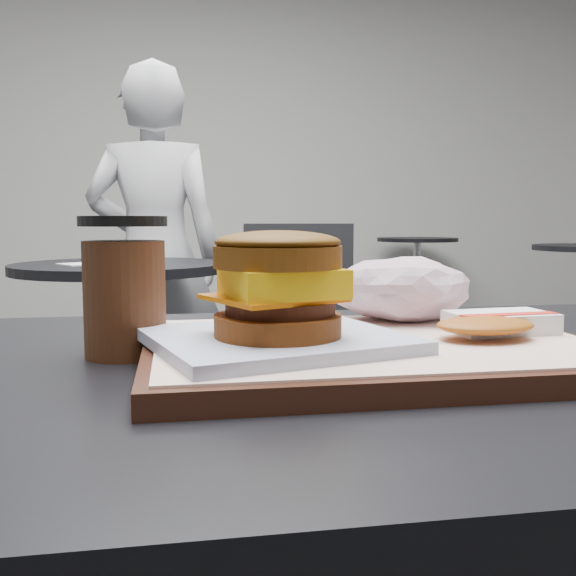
# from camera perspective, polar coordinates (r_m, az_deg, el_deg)

# --- Properties ---
(customer_table) EXTENTS (0.80, 0.60, 0.77)m
(customer_table) POSITION_cam_1_polar(r_m,az_deg,el_deg) (0.64, 7.24, -22.73)
(customer_table) COLOR #A5A5AA
(customer_table) RESTS_ON ground
(serving_tray) EXTENTS (0.38, 0.28, 0.02)m
(serving_tray) POSITION_cam_1_polar(r_m,az_deg,el_deg) (0.55, 7.30, -5.48)
(serving_tray) COLOR black
(serving_tray) RESTS_ON customer_table
(breakfast_sandwich) EXTENTS (0.23, 0.21, 0.09)m
(breakfast_sandwich) POSITION_cam_1_polar(r_m,az_deg,el_deg) (0.50, -0.91, -0.91)
(breakfast_sandwich) COLOR silver
(breakfast_sandwich) RESTS_ON serving_tray
(hash_brown) EXTENTS (0.12, 0.10, 0.02)m
(hash_brown) POSITION_cam_1_polar(r_m,az_deg,el_deg) (0.59, 17.82, -3.02)
(hash_brown) COLOR white
(hash_brown) RESTS_ON serving_tray
(crumpled_wrapper) EXTENTS (0.14, 0.11, 0.06)m
(crumpled_wrapper) POSITION_cam_1_polar(r_m,az_deg,el_deg) (0.66, 10.01, -0.03)
(crumpled_wrapper) COLOR silver
(crumpled_wrapper) RESTS_ON serving_tray
(coffee_cup) EXTENTS (0.08, 0.08, 0.12)m
(coffee_cup) POSITION_cam_1_polar(r_m,az_deg,el_deg) (0.58, -14.32, -0.33)
(coffee_cup) COLOR #3D1D0E
(coffee_cup) RESTS_ON customer_table
(neighbor_table) EXTENTS (0.70, 0.70, 0.75)m
(neighbor_table) POSITION_cam_1_polar(r_m,az_deg,el_deg) (2.22, -14.57, -3.01)
(neighbor_table) COLOR black
(neighbor_table) RESTS_ON ground
(napkin) EXTENTS (0.17, 0.17, 0.00)m
(napkin) POSITION_cam_1_polar(r_m,az_deg,el_deg) (2.15, -17.88, 2.04)
(napkin) COLOR silver
(napkin) RESTS_ON neighbor_table
(neighbor_chair) EXTENTS (0.61, 0.43, 0.88)m
(neighbor_chair) POSITION_cam_1_polar(r_m,az_deg,el_deg) (2.34, -1.99, -3.34)
(neighbor_chair) COLOR #A5A5AA
(neighbor_chair) RESTS_ON ground
(patron) EXTENTS (0.60, 0.44, 1.49)m
(patron) POSITION_cam_1_polar(r_m,az_deg,el_deg) (2.61, -11.77, 2.69)
(patron) COLOR #B9B9BD
(patron) RESTS_ON ground
(bg_table_far) EXTENTS (0.66, 0.66, 0.75)m
(bg_table_far) POSITION_cam_1_polar(r_m,az_deg,el_deg) (5.41, 11.38, 2.42)
(bg_table_far) COLOR black
(bg_table_far) RESTS_ON ground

